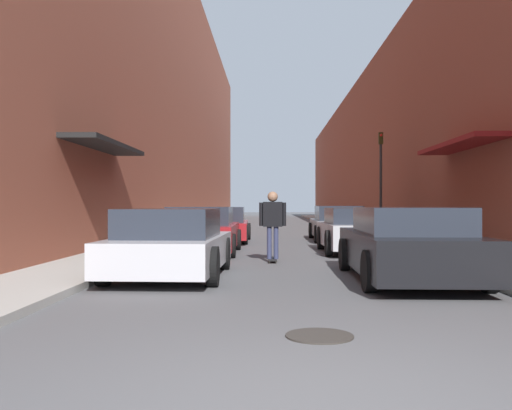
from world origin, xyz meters
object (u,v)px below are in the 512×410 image
at_px(parked_car_left_1, 202,231).
at_px(skateboarder, 273,219).
at_px(parked_car_left_0, 171,244).
at_px(parked_car_left_2, 221,225).
at_px(parked_car_right_2, 338,224).
at_px(parked_car_right_0, 407,245).
at_px(parked_car_right_1, 357,231).
at_px(manhole_cover, 320,336).
at_px(traffic_light, 381,173).

height_order(parked_car_left_1, skateboarder, skateboarder).
height_order(parked_car_left_0, parked_car_left_2, parked_car_left_0).
bearing_deg(skateboarder, parked_car_left_2, 104.60).
bearing_deg(parked_car_right_2, parked_car_right_0, -90.45).
relative_size(parked_car_left_1, skateboarder, 2.50).
height_order(parked_car_right_1, parked_car_right_2, parked_car_right_2).
bearing_deg(manhole_cover, parked_car_left_2, 98.92).
height_order(parked_car_right_1, skateboarder, skateboarder).
xyz_separation_m(skateboarder, manhole_cover, (0.45, -7.54, -1.01)).
relative_size(parked_car_left_1, traffic_light, 1.04).
relative_size(parked_car_right_2, traffic_light, 1.16).
relative_size(parked_car_right_0, parked_car_right_1, 1.20).
bearing_deg(parked_car_right_0, parked_car_left_2, 112.41).
bearing_deg(parked_car_right_1, parked_car_left_2, 133.34).
bearing_deg(parked_car_left_1, parked_car_right_0, -51.26).
height_order(parked_car_left_0, parked_car_right_0, parked_car_right_0).
bearing_deg(parked_car_left_2, skateboarder, -75.40).
relative_size(parked_car_right_2, skateboarder, 2.80).
bearing_deg(skateboarder, parked_car_right_2, 72.98).
relative_size(parked_car_right_1, manhole_cover, 5.67).
height_order(parked_car_left_1, parked_car_left_2, parked_car_left_1).
distance_m(parked_car_left_0, parked_car_left_2, 9.92).
bearing_deg(parked_car_left_2, parked_car_right_2, 12.73).
height_order(parked_car_left_0, parked_car_right_2, parked_car_right_2).
height_order(parked_car_left_1, manhole_cover, parked_car_left_1).
distance_m(parked_car_right_2, traffic_light, 2.63).
xyz_separation_m(parked_car_left_2, manhole_cover, (2.30, -14.62, -0.60)).
height_order(skateboarder, manhole_cover, skateboarder).
relative_size(parked_car_left_0, parked_car_right_2, 0.88).
xyz_separation_m(parked_car_right_2, manhole_cover, (-2.02, -15.60, -0.61)).
bearing_deg(parked_car_left_2, manhole_cover, -81.08).
distance_m(parked_car_left_1, parked_car_right_0, 6.90).
xyz_separation_m(parked_car_left_1, parked_car_left_2, (0.09, 4.87, -0.01)).
distance_m(parked_car_left_1, parked_car_right_1, 4.32).
xyz_separation_m(parked_car_left_0, parked_car_left_1, (-0.03, 5.05, 0.01)).
relative_size(parked_car_right_1, parked_car_right_2, 0.85).
bearing_deg(parked_car_left_1, parked_car_left_2, 88.95).
distance_m(parked_car_right_1, traffic_light, 6.52).
xyz_separation_m(parked_car_left_1, parked_car_right_0, (4.32, -5.38, 0.02)).
relative_size(parked_car_left_1, parked_car_right_2, 0.89).
height_order(skateboarder, traffic_light, traffic_light).
bearing_deg(parked_car_right_2, parked_car_left_0, -111.86).
bearing_deg(parked_car_right_1, skateboarder, -132.07).
bearing_deg(parked_car_left_1, traffic_light, 46.12).
bearing_deg(parked_car_right_1, traffic_light, 73.07).
distance_m(parked_car_left_2, traffic_light, 6.51).
distance_m(parked_car_left_2, skateboarder, 7.34).
bearing_deg(parked_car_left_0, parked_car_right_0, -4.40).
height_order(parked_car_right_2, manhole_cover, parked_car_right_2).
bearing_deg(parked_car_right_0, manhole_cover, -113.85).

